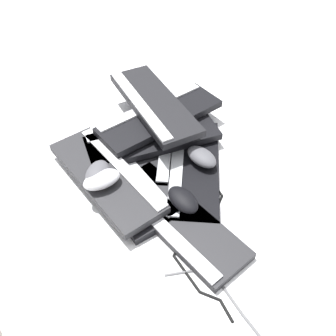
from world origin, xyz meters
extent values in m
plane|color=white|center=(0.00, 0.00, 0.00)|extent=(3.20, 3.20, 0.00)
cube|color=black|center=(0.17, 0.03, 0.01)|extent=(0.46, 0.27, 0.02)
cube|color=#B2B5BA|center=(0.16, -0.02, 0.03)|extent=(0.41, 0.15, 0.01)
cube|color=black|center=(0.00, 0.16, 0.01)|extent=(0.46, 0.30, 0.02)
cube|color=#B2B5BA|center=(0.02, 0.11, 0.03)|extent=(0.40, 0.19, 0.01)
cube|color=#232326|center=(-0.18, 0.02, 0.01)|extent=(0.46, 0.34, 0.02)
cube|color=silver|center=(-0.20, 0.07, 0.03)|extent=(0.39, 0.23, 0.01)
cube|color=black|center=(0.01, -0.08, 0.01)|extent=(0.46, 0.27, 0.02)
cube|color=#B2B5BA|center=(0.02, -0.03, 0.03)|extent=(0.41, 0.16, 0.01)
cube|color=black|center=(0.14, 0.03, 0.04)|extent=(0.21, 0.46, 0.02)
cube|color=#B2B5BA|center=(0.20, 0.03, 0.06)|extent=(0.10, 0.42, 0.01)
cube|color=black|center=(0.21, -0.01, 0.07)|extent=(0.33, 0.46, 0.02)
cube|color=silver|center=(0.26, 0.01, 0.09)|extent=(0.21, 0.39, 0.01)
cube|color=black|center=(0.25, 0.00, 0.10)|extent=(0.46, 0.26, 0.02)
cube|color=silver|center=(0.24, 0.05, 0.12)|extent=(0.41, 0.14, 0.01)
cube|color=#232326|center=(0.00, 0.20, 0.04)|extent=(0.46, 0.33, 0.02)
cube|color=silver|center=(0.02, 0.15, 0.06)|extent=(0.39, 0.22, 0.01)
ellipsoid|color=#4C4C51|center=(0.01, -0.10, 0.05)|extent=(0.13, 0.11, 0.04)
ellipsoid|color=#B7B7BC|center=(-0.04, 0.21, 0.08)|extent=(0.10, 0.13, 0.04)
ellipsoid|color=#4C4C51|center=(-0.02, 0.22, 0.08)|extent=(0.13, 0.10, 0.04)
ellipsoid|color=black|center=(-0.14, -0.01, 0.05)|extent=(0.13, 0.11, 0.04)
cylinder|color=black|center=(0.24, -0.05, 0.00)|extent=(0.06, 0.02, 0.01)
cylinder|color=black|center=(0.20, -0.09, 0.00)|extent=(0.05, 0.06, 0.01)
cylinder|color=black|center=(0.13, -0.14, 0.00)|extent=(0.09, 0.06, 0.01)
cylinder|color=black|center=(0.04, -0.14, 0.00)|extent=(0.11, 0.06, 0.01)
cylinder|color=black|center=(-0.06, -0.12, 0.00)|extent=(0.11, 0.03, 0.01)
cylinder|color=black|center=(-0.14, -0.12, 0.00)|extent=(0.05, 0.04, 0.01)
cylinder|color=black|center=(-0.18, -0.06, 0.00)|extent=(0.04, 0.09, 0.01)
cylinder|color=black|center=(-0.24, 0.02, 0.00)|extent=(0.10, 0.07, 0.01)
cylinder|color=black|center=(-0.34, 0.03, 0.00)|extent=(0.11, 0.05, 0.01)
cylinder|color=black|center=(-0.41, -0.01, 0.00)|extent=(0.04, 0.05, 0.01)
cylinder|color=black|center=(-0.45, -0.03, 0.00)|extent=(0.06, 0.02, 0.01)
sphere|color=black|center=(0.27, -0.05, 0.00)|extent=(0.01, 0.01, 0.01)
sphere|color=black|center=(0.22, -0.06, 0.00)|extent=(0.01, 0.01, 0.01)
sphere|color=black|center=(0.17, -0.12, 0.00)|extent=(0.01, 0.01, 0.01)
sphere|color=black|center=(0.09, -0.17, 0.00)|extent=(0.01, 0.01, 0.01)
sphere|color=black|center=(-0.01, -0.11, 0.00)|extent=(0.01, 0.01, 0.01)
sphere|color=black|center=(-0.11, -0.14, 0.00)|extent=(0.01, 0.01, 0.01)
sphere|color=black|center=(-0.16, -0.10, 0.00)|extent=(0.01, 0.01, 0.01)
sphere|color=black|center=(-0.19, -0.01, 0.00)|extent=(0.01, 0.01, 0.01)
sphere|color=black|center=(-0.28, 0.05, 0.00)|extent=(0.01, 0.01, 0.01)
sphere|color=black|center=(-0.40, 0.01, 0.00)|extent=(0.01, 0.01, 0.01)
sphere|color=black|center=(-0.43, -0.03, 0.00)|extent=(0.01, 0.01, 0.01)
sphere|color=black|center=(-0.48, -0.04, 0.00)|extent=(0.01, 0.01, 0.01)
cylinder|color=#59595B|center=(-0.34, 0.05, 0.00)|extent=(0.01, 0.08, 0.01)
cylinder|color=#59595B|center=(-0.35, -0.01, 0.00)|extent=(0.03, 0.05, 0.01)
cylinder|color=#59595B|center=(-0.42, -0.05, 0.00)|extent=(0.11, 0.04, 0.01)
cylinder|color=#59595B|center=(-0.52, -0.09, 0.00)|extent=(0.10, 0.04, 0.01)
sphere|color=#59595B|center=(-0.33, 0.08, 0.00)|extent=(0.01, 0.01, 0.01)
sphere|color=#59595B|center=(-0.34, 0.01, 0.00)|extent=(0.01, 0.01, 0.01)
sphere|color=#59595B|center=(-0.37, -0.04, 0.00)|extent=(0.01, 0.01, 0.01)
sphere|color=#59595B|center=(-0.47, -0.07, 0.00)|extent=(0.01, 0.01, 0.01)
camera|label=1|loc=(-0.79, 0.18, 0.86)|focal=40.00mm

